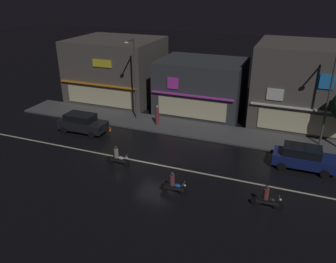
{
  "coord_description": "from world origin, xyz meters",
  "views": [
    {
      "loc": [
        8.91,
        -20.07,
        12.36
      ],
      "look_at": [
        0.22,
        2.27,
        1.73
      ],
      "focal_mm": 36.33,
      "sensor_mm": 36.0,
      "label": 1
    }
  ],
  "objects_px": {
    "streetlamp_mid": "(330,92)",
    "pedestrian_on_sidewalk": "(157,116)",
    "streetlamp_west": "(134,74)",
    "parked_car_near_kerb": "(82,123)",
    "traffic_cone": "(109,128)",
    "motorcycle_trailing_far": "(174,185)",
    "parked_car_trailing": "(304,157)",
    "motorcycle_lead": "(267,199)",
    "motorcycle_following": "(118,157)"
  },
  "relations": [
    {
      "from": "streetlamp_mid",
      "to": "pedestrian_on_sidewalk",
      "type": "height_order",
      "value": "streetlamp_mid"
    },
    {
      "from": "streetlamp_west",
      "to": "parked_car_near_kerb",
      "type": "distance_m",
      "value": 6.42
    },
    {
      "from": "pedestrian_on_sidewalk",
      "to": "traffic_cone",
      "type": "distance_m",
      "value": 4.51
    },
    {
      "from": "streetlamp_mid",
      "to": "traffic_cone",
      "type": "distance_m",
      "value": 18.49
    },
    {
      "from": "parked_car_near_kerb",
      "to": "pedestrian_on_sidewalk",
      "type": "bearing_deg",
      "value": 32.87
    },
    {
      "from": "streetlamp_west",
      "to": "motorcycle_trailing_far",
      "type": "relative_size",
      "value": 4.01
    },
    {
      "from": "motorcycle_trailing_far",
      "to": "parked_car_trailing",
      "type": "bearing_deg",
      "value": -131.47
    },
    {
      "from": "streetlamp_mid",
      "to": "traffic_cone",
      "type": "bearing_deg",
      "value": -169.54
    },
    {
      "from": "streetlamp_mid",
      "to": "parked_car_near_kerb",
      "type": "xyz_separation_m",
      "value": [
        -19.67,
        -4.39,
        -3.81
      ]
    },
    {
      "from": "streetlamp_west",
      "to": "motorcycle_trailing_far",
      "type": "distance_m",
      "value": 13.4
    },
    {
      "from": "streetlamp_mid",
      "to": "motorcycle_trailing_far",
      "type": "distance_m",
      "value": 14.25
    },
    {
      "from": "streetlamp_west",
      "to": "traffic_cone",
      "type": "distance_m",
      "value": 5.39
    },
    {
      "from": "streetlamp_mid",
      "to": "motorcycle_lead",
      "type": "distance_m",
      "value": 11.13
    },
    {
      "from": "streetlamp_west",
      "to": "motorcycle_lead",
      "type": "height_order",
      "value": "streetlamp_west"
    },
    {
      "from": "parked_car_near_kerb",
      "to": "parked_car_trailing",
      "type": "bearing_deg",
      "value": 0.81
    },
    {
      "from": "pedestrian_on_sidewalk",
      "to": "traffic_cone",
      "type": "relative_size",
      "value": 3.42
    },
    {
      "from": "pedestrian_on_sidewalk",
      "to": "parked_car_trailing",
      "type": "distance_m",
      "value": 13.22
    },
    {
      "from": "motorcycle_lead",
      "to": "motorcycle_trailing_far",
      "type": "distance_m",
      "value": 5.7
    },
    {
      "from": "parked_car_trailing",
      "to": "traffic_cone",
      "type": "xyz_separation_m",
      "value": [
        -16.43,
        0.87,
        -0.59
      ]
    },
    {
      "from": "streetlamp_west",
      "to": "parked_car_trailing",
      "type": "height_order",
      "value": "streetlamp_west"
    },
    {
      "from": "streetlamp_west",
      "to": "parked_car_near_kerb",
      "type": "bearing_deg",
      "value": -127.91
    },
    {
      "from": "pedestrian_on_sidewalk",
      "to": "motorcycle_lead",
      "type": "bearing_deg",
      "value": 59.79
    },
    {
      "from": "motorcycle_following",
      "to": "motorcycle_trailing_far",
      "type": "xyz_separation_m",
      "value": [
        5.06,
        -1.93,
        0.0
      ]
    },
    {
      "from": "pedestrian_on_sidewalk",
      "to": "streetlamp_mid",
      "type": "bearing_deg",
      "value": 102.79
    },
    {
      "from": "motorcycle_trailing_far",
      "to": "traffic_cone",
      "type": "xyz_separation_m",
      "value": [
        -8.9,
        7.23,
        -0.36
      ]
    },
    {
      "from": "streetlamp_west",
      "to": "traffic_cone",
      "type": "bearing_deg",
      "value": -111.88
    },
    {
      "from": "pedestrian_on_sidewalk",
      "to": "parked_car_near_kerb",
      "type": "distance_m",
      "value": 6.75
    },
    {
      "from": "streetlamp_west",
      "to": "motorcycle_lead",
      "type": "xyz_separation_m",
      "value": [
        13.37,
        -9.63,
        -3.96
      ]
    },
    {
      "from": "motorcycle_following",
      "to": "traffic_cone",
      "type": "xyz_separation_m",
      "value": [
        -3.84,
        5.29,
        -0.36
      ]
    },
    {
      "from": "motorcycle_lead",
      "to": "motorcycle_following",
      "type": "distance_m",
      "value": 10.81
    },
    {
      "from": "parked_car_near_kerb",
      "to": "parked_car_trailing",
      "type": "height_order",
      "value": "same"
    },
    {
      "from": "motorcycle_following",
      "to": "traffic_cone",
      "type": "distance_m",
      "value": 6.55
    },
    {
      "from": "streetlamp_west",
      "to": "parked_car_near_kerb",
      "type": "height_order",
      "value": "streetlamp_west"
    },
    {
      "from": "parked_car_near_kerb",
      "to": "traffic_cone",
      "type": "relative_size",
      "value": 7.82
    },
    {
      "from": "parked_car_near_kerb",
      "to": "traffic_cone",
      "type": "distance_m",
      "value": 2.38
    },
    {
      "from": "motorcycle_trailing_far",
      "to": "traffic_cone",
      "type": "bearing_deg",
      "value": -30.69
    },
    {
      "from": "streetlamp_west",
      "to": "traffic_cone",
      "type": "relative_size",
      "value": 13.84
    },
    {
      "from": "parked_car_trailing",
      "to": "motorcycle_trailing_far",
      "type": "distance_m",
      "value": 9.86
    },
    {
      "from": "parked_car_near_kerb",
      "to": "parked_car_trailing",
      "type": "xyz_separation_m",
      "value": [
        18.44,
        0.26,
        0.0
      ]
    },
    {
      "from": "pedestrian_on_sidewalk",
      "to": "motorcycle_trailing_far",
      "type": "distance_m",
      "value": 11.08
    },
    {
      "from": "parked_car_near_kerb",
      "to": "motorcycle_trailing_far",
      "type": "xyz_separation_m",
      "value": [
        10.91,
        -6.09,
        -0.24
      ]
    },
    {
      "from": "streetlamp_mid",
      "to": "parked_car_trailing",
      "type": "height_order",
      "value": "streetlamp_mid"
    },
    {
      "from": "parked_car_trailing",
      "to": "motorcycle_lead",
      "type": "bearing_deg",
      "value": -107.93
    },
    {
      "from": "streetlamp_west",
      "to": "motorcycle_lead",
      "type": "relative_size",
      "value": 4.01
    },
    {
      "from": "parked_car_trailing",
      "to": "motorcycle_lead",
      "type": "relative_size",
      "value": 2.26
    },
    {
      "from": "motorcycle_following",
      "to": "traffic_cone",
      "type": "height_order",
      "value": "motorcycle_following"
    },
    {
      "from": "motorcycle_lead",
      "to": "motorcycle_trailing_far",
      "type": "bearing_deg",
      "value": 0.53
    },
    {
      "from": "pedestrian_on_sidewalk",
      "to": "parked_car_near_kerb",
      "type": "xyz_separation_m",
      "value": [
        -5.67,
        -3.66,
        -0.15
      ]
    },
    {
      "from": "motorcycle_lead",
      "to": "parked_car_trailing",
      "type": "bearing_deg",
      "value": -113.4
    },
    {
      "from": "pedestrian_on_sidewalk",
      "to": "motorcycle_trailing_far",
      "type": "height_order",
      "value": "pedestrian_on_sidewalk"
    }
  ]
}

